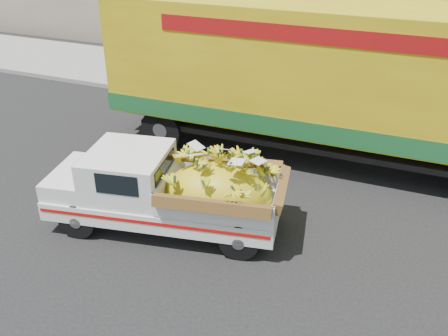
% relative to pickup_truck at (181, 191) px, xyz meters
% --- Properties ---
extents(ground, '(100.00, 100.00, 0.00)m').
position_rel_pickup_truck_xyz_m(ground, '(0.02, 0.11, -0.85)').
color(ground, black).
rests_on(ground, ground).
extents(curb, '(60.00, 0.25, 0.15)m').
position_rel_pickup_truck_xyz_m(curb, '(0.02, 6.57, -0.77)').
color(curb, gray).
rests_on(curb, ground).
extents(sidewalk, '(60.00, 4.00, 0.14)m').
position_rel_pickup_truck_xyz_m(sidewalk, '(0.02, 8.67, -0.78)').
color(sidewalk, gray).
rests_on(sidewalk, ground).
extents(pickup_truck, '(4.72, 2.46, 1.58)m').
position_rel_pickup_truck_xyz_m(pickup_truck, '(0.00, 0.00, 0.00)').
color(pickup_truck, black).
rests_on(pickup_truck, ground).
extents(semi_trailer, '(12.01, 2.65, 3.80)m').
position_rel_pickup_truck_xyz_m(semi_trailer, '(2.38, 4.12, 1.27)').
color(semi_trailer, black).
rests_on(semi_trailer, ground).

